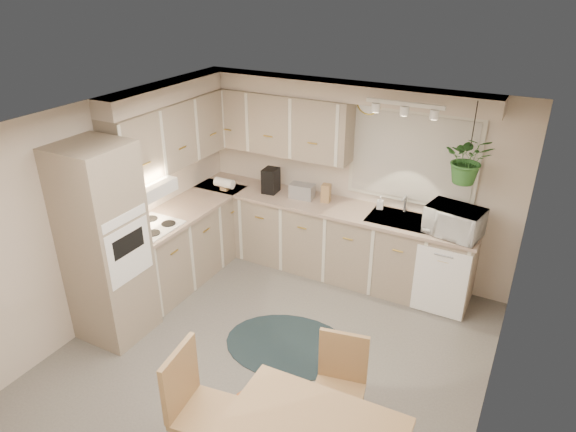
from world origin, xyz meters
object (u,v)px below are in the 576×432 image
Objects in this scene: chair_left at (208,411)px; microwave at (455,218)px; pet_bed at (259,413)px; braided_rug at (288,345)px; chair_back at (337,393)px.

chair_left is 1.78× the size of microwave.
chair_left is 1.98× the size of pet_bed.
chair_left reaches higher than braided_rug.
chair_left is 1.58m from braided_rug.
pet_bed is at bearing -102.08° from microwave.
braided_rug is at bearing 175.98° from chair_left.
chair_left is 3.22m from microwave.
microwave is (1.03, 2.42, 1.08)m from pet_bed.
pet_bed is 0.90× the size of microwave.
microwave is at bearing 151.05° from chair_left.
chair_back is 0.68× the size of braided_rug.
microwave reaches higher than chair_back.
microwave is at bearing 67.06° from pet_bed.
pet_bed is (0.22, -0.97, 0.06)m from braided_rug.
microwave reaches higher than pet_bed.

